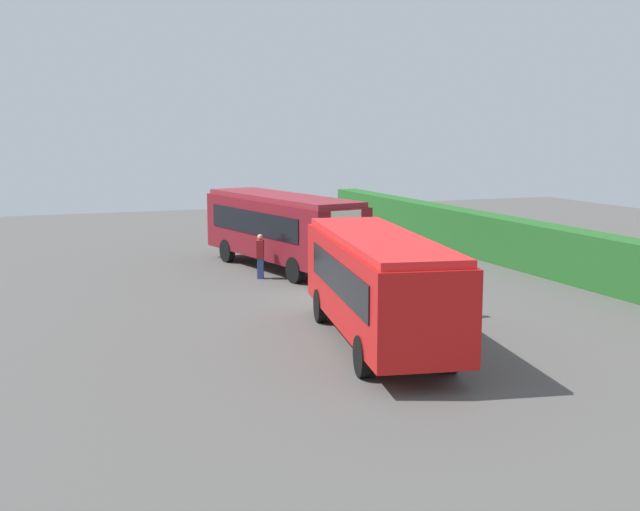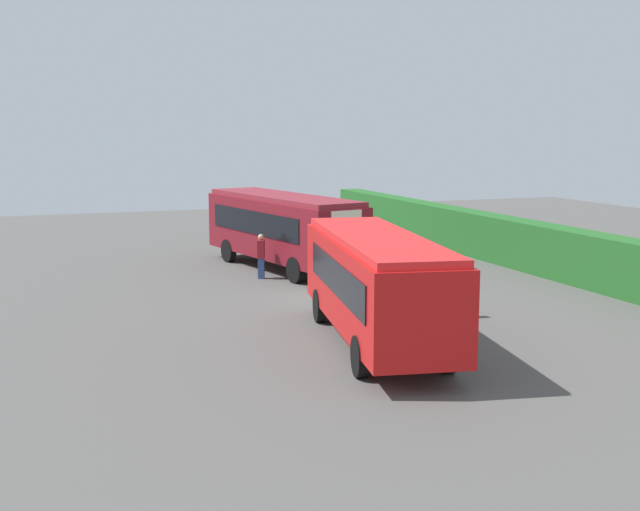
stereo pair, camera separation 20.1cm
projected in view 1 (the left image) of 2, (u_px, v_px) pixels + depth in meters
ground_plane at (347, 298)px, 28.25m from camera, size 64.00×64.00×0.00m
bus_maroon at (282, 227)px, 33.66m from camera, size 9.66×4.23×3.09m
bus_red at (378, 281)px, 21.99m from camera, size 9.38×3.99×3.00m
person_left at (260, 255)px, 31.73m from camera, size 0.50×0.40×1.75m
person_center at (448, 289)px, 25.30m from camera, size 0.30×0.48×1.71m
hedge_row at (568, 255)px, 31.35m from camera, size 44.00×1.22×1.99m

